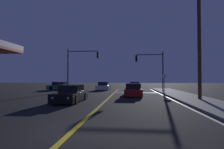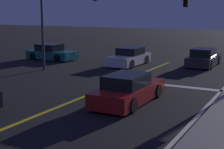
# 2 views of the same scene
# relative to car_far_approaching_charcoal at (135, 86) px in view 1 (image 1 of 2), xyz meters

# --- Properties ---
(ground_plane) EXTENTS (160.00, 160.00, 0.00)m
(ground_plane) POSITION_rel_car_far_approaching_charcoal_xyz_m (-2.87, -26.49, -0.58)
(ground_plane) COLOR black
(sidewalk_right) EXTENTS (3.20, 35.96, 0.15)m
(sidewalk_right) POSITION_rel_car_far_approaching_charcoal_xyz_m (4.65, -16.50, -0.51)
(sidewalk_right) COLOR gray
(sidewalk_right) RESTS_ON ground
(lane_line_center) EXTENTS (0.20, 33.96, 0.01)m
(lane_line_center) POSITION_rel_car_far_approaching_charcoal_xyz_m (-2.87, -16.50, -0.58)
(lane_line_center) COLOR gold
(lane_line_center) RESTS_ON ground
(lane_line_edge_right) EXTENTS (0.16, 33.96, 0.01)m
(lane_line_edge_right) POSITION_rel_car_far_approaching_charcoal_xyz_m (2.80, -16.50, -0.58)
(lane_line_edge_right) COLOR silver
(lane_line_edge_right) RESTS_ON ground
(stop_bar) EXTENTS (5.92, 0.50, 0.01)m
(stop_bar) POSITION_rel_car_far_approaching_charcoal_xyz_m (0.09, -8.01, -0.58)
(stop_bar) COLOR silver
(stop_bar) RESTS_ON ground
(car_far_approaching_charcoal) EXTENTS (1.91, 4.41, 1.34)m
(car_far_approaching_charcoal) POSITION_rel_car_far_approaching_charcoal_xyz_m (0.00, 0.00, 0.00)
(car_far_approaching_charcoal) COLOR #2D2D33
(car_far_approaching_charcoal) RESTS_ON ground
(car_side_waiting_red) EXTENTS (1.89, 4.71, 1.34)m
(car_side_waiting_red) POSITION_rel_car_far_approaching_charcoal_xyz_m (-0.51, -12.34, 0.00)
(car_side_waiting_red) COLOR maroon
(car_side_waiting_red) RESTS_ON ground
(car_mid_block_white) EXTENTS (1.99, 4.53, 1.34)m
(car_mid_block_white) POSITION_rel_car_far_approaching_charcoal_xyz_m (-5.20, -2.19, 0.00)
(car_mid_block_white) COLOR silver
(car_mid_block_white) RESTS_ON ground
(car_distant_tail_black) EXTENTS (1.87, 4.62, 1.34)m
(car_distant_tail_black) POSITION_rel_car_far_approaching_charcoal_xyz_m (-5.58, -18.06, 0.00)
(car_distant_tail_black) COLOR black
(car_distant_tail_black) RESTS_ON ground
(car_lead_oncoming_teal) EXTENTS (4.41, 2.12, 1.34)m
(car_lead_oncoming_teal) POSITION_rel_car_far_approaching_charcoal_xyz_m (-12.33, -2.71, 0.00)
(car_lead_oncoming_teal) COLOR #195960
(car_lead_oncoming_teal) RESTS_ON ground
(traffic_signal_near_right) EXTENTS (3.98, 0.28, 5.73)m
(traffic_signal_near_right) POSITION_rel_car_far_approaching_charcoal_xyz_m (2.43, -5.71, 3.25)
(traffic_signal_near_right) COLOR #38383D
(traffic_signal_near_right) RESTS_ON ground
(traffic_signal_far_left) EXTENTS (4.53, 0.28, 6.14)m
(traffic_signal_far_left) POSITION_rel_car_far_approaching_charcoal_xyz_m (-8.01, -7.11, 3.54)
(traffic_signal_far_left) COLOR #38383D
(traffic_signal_far_left) RESTS_ON ground
(utility_pole_right) EXTENTS (1.49, 0.29, 11.16)m
(utility_pole_right) POSITION_rel_car_far_approaching_charcoal_xyz_m (4.95, -16.46, 5.18)
(utility_pole_right) COLOR #42301E
(utility_pole_right) RESTS_ON ground
(street_sign_corner) EXTENTS (0.56, 0.10, 2.45)m
(street_sign_corner) POSITION_rel_car_far_approaching_charcoal_xyz_m (3.55, -8.51, 1.06)
(street_sign_corner) COLOR slate
(street_sign_corner) RESTS_ON ground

